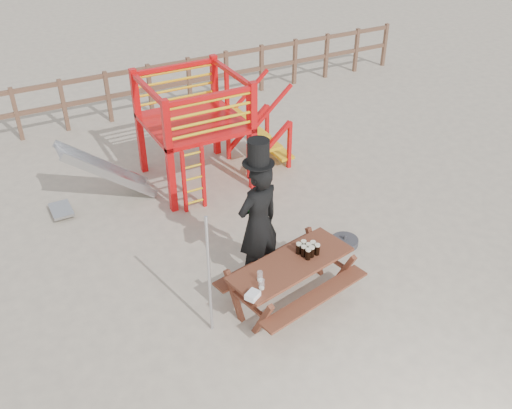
% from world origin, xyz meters
% --- Properties ---
extents(ground, '(60.00, 60.00, 0.00)m').
position_xyz_m(ground, '(0.00, 0.00, 0.00)').
color(ground, '#BAAB91').
rests_on(ground, ground).
extents(back_fence, '(15.09, 0.09, 1.20)m').
position_xyz_m(back_fence, '(0.00, 7.00, 0.74)').
color(back_fence, brown).
rests_on(back_fence, ground).
extents(playground_fort, '(4.71, 1.84, 2.10)m').
position_xyz_m(playground_fort, '(0.12, 3.58, 1.07)').
color(playground_fort, red).
rests_on(playground_fort, ground).
extents(picnic_table, '(2.03, 1.59, 0.70)m').
position_xyz_m(picnic_table, '(-0.02, -0.21, 0.44)').
color(picnic_table, brown).
rests_on(picnic_table, ground).
extents(man_with_hat, '(0.79, 0.60, 2.30)m').
position_xyz_m(man_with_hat, '(-0.16, 0.48, 1.03)').
color(man_with_hat, black).
rests_on(man_with_hat, ground).
extents(metal_pole, '(0.04, 0.04, 1.85)m').
position_xyz_m(metal_pole, '(-1.23, -0.18, 0.92)').
color(metal_pole, '#B2B2B7').
rests_on(metal_pole, ground).
extents(parasol_base, '(0.44, 0.44, 0.19)m').
position_xyz_m(parasol_base, '(1.47, 0.51, 0.05)').
color(parasol_base, '#333337').
rests_on(parasol_base, ground).
extents(paper_bag, '(0.23, 0.21, 0.08)m').
position_xyz_m(paper_bag, '(-0.82, -0.58, 0.74)').
color(paper_bag, white).
rests_on(paper_bag, picnic_table).
extents(stout_pints, '(0.29, 0.27, 0.17)m').
position_xyz_m(stout_pints, '(0.28, -0.16, 0.79)').
color(stout_pints, black).
rests_on(stout_pints, picnic_table).
extents(empty_glasses, '(0.13, 0.22, 0.15)m').
position_xyz_m(empty_glasses, '(-0.61, -0.41, 0.77)').
color(empty_glasses, silver).
rests_on(empty_glasses, picnic_table).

